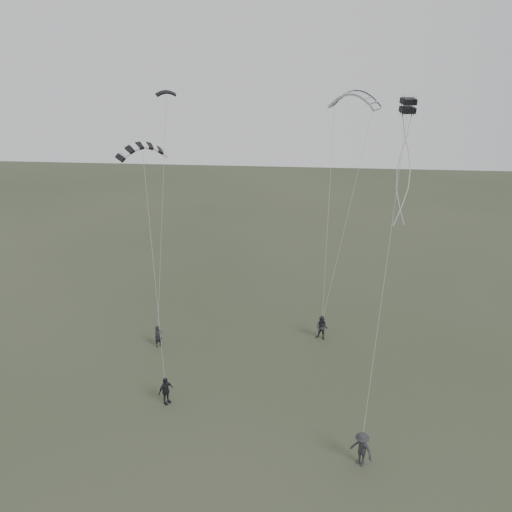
# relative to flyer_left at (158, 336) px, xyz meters

# --- Properties ---
(ground) EXTENTS (140.00, 140.00, 0.00)m
(ground) POSITION_rel_flyer_left_xyz_m (5.43, -5.74, -0.79)
(ground) COLOR #313925
(ground) RESTS_ON ground
(flyer_left) EXTENTS (0.66, 0.68, 1.57)m
(flyer_left) POSITION_rel_flyer_left_xyz_m (0.00, 0.00, 0.00)
(flyer_left) COLOR black
(flyer_left) RESTS_ON ground
(flyer_right) EXTENTS (1.07, 0.96, 1.79)m
(flyer_right) POSITION_rel_flyer_left_xyz_m (11.38, 2.13, 0.11)
(flyer_right) COLOR #242429
(flyer_right) RESTS_ON ground
(flyer_center) EXTENTS (0.93, 1.07, 1.72)m
(flyer_center) POSITION_rel_flyer_left_xyz_m (2.20, -6.07, 0.07)
(flyer_center) COLOR black
(flyer_center) RESTS_ON ground
(flyer_far) EXTENTS (1.39, 1.30, 1.88)m
(flyer_far) POSITION_rel_flyer_left_xyz_m (13.05, -9.74, 0.15)
(flyer_far) COLOR #27272B
(flyer_far) RESTS_ON ground
(kite_dark_small) EXTENTS (1.46, 1.10, 0.59)m
(kite_dark_small) POSITION_rel_flyer_left_xyz_m (0.15, 5.38, 15.93)
(kite_dark_small) COLOR black
(kite_dark_small) RESTS_ON flyer_left
(kite_pale_large) EXTENTS (3.91, 3.13, 1.74)m
(kite_pale_large) POSITION_rel_flyer_left_xyz_m (13.06, 8.36, 15.75)
(kite_pale_large) COLOR #AAADAF
(kite_pale_large) RESTS_ON flyer_right
(kite_striped) EXTENTS (3.08, 2.66, 1.36)m
(kite_striped) POSITION_rel_flyer_left_xyz_m (0.15, -0.54, 13.27)
(kite_striped) COLOR black
(kite_striped) RESTS_ON flyer_center
(kite_box) EXTENTS (0.86, 0.92, 0.82)m
(kite_box) POSITION_rel_flyer_left_xyz_m (15.08, -1.40, 15.72)
(kite_box) COLOR black
(kite_box) RESTS_ON flyer_far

